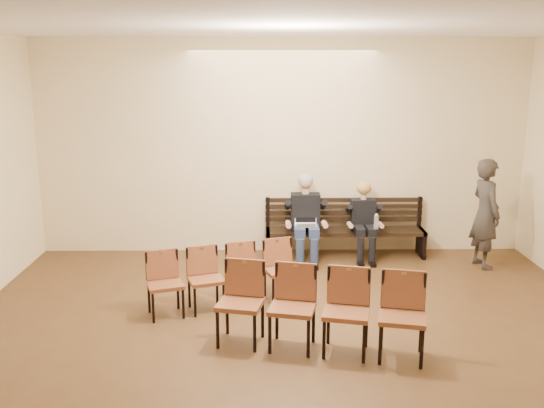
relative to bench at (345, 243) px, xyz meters
The scene contains 10 objects.
room_walls 4.62m from the bench, 104.86° to the right, with size 8.02×10.01×3.51m.
bench is the anchor object (origin of this frame).
seated_man 0.81m from the bench, 169.63° to the right, with size 0.57×0.79×1.38m, color black, non-canonical shape.
seated_woman 0.46m from the bench, 23.04° to the right, with size 0.48×0.67×1.13m, color black, non-canonical shape.
laptop 0.80m from the bench, 156.28° to the right, with size 0.35×0.28×0.25m, color silver.
water_bottle 0.68m from the bench, 43.25° to the right, with size 0.08×0.08×0.25m, color silver.
bag 1.71m from the bench, behind, with size 0.36×0.25×0.27m, color black.
passerby 2.28m from the bench, 14.55° to the right, with size 0.71×0.47×1.96m, color #342E2A.
chair_row_front 2.81m from the bench, 130.62° to the right, with size 1.98×0.44×0.82m, color brown.
chair_row_back 3.44m from the bench, 102.33° to the right, with size 2.27×0.51×0.93m, color brown.
Camera 1 is at (-0.32, -4.86, 3.10)m, focal length 40.00 mm.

